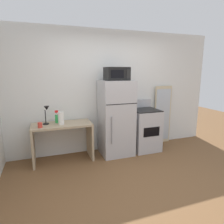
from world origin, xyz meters
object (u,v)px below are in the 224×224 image
desk (62,135)px  coffee_mug (40,125)px  leaning_mirror (162,115)px  spray_bottle (57,118)px  paper_towel_roll (61,118)px  oven_range (144,129)px  microwave (117,74)px  refrigerator (116,118)px  desk_lamp (46,112)px

desk → coffee_mug: 0.50m
coffee_mug → leaning_mirror: size_ratio=0.07×
desk → leaning_mirror: (2.42, 0.22, 0.18)m
leaning_mirror → spray_bottle: bearing=-177.2°
paper_towel_roll → spray_bottle: size_ratio=0.96×
desk → spray_bottle: spray_bottle is taller
paper_towel_roll → desk: bearing=71.6°
desk → oven_range: 1.79m
paper_towel_roll → microwave: bearing=-0.9°
desk → spray_bottle: bearing=128.8°
spray_bottle → paper_towel_roll: bearing=-64.6°
leaning_mirror → refrigerator: bearing=-168.7°
microwave → oven_range: size_ratio=0.42×
desk_lamp → refrigerator: 1.39m
coffee_mug → leaning_mirror: leaning_mirror is taller
desk → desk_lamp: 0.54m
desk_lamp → paper_towel_roll: size_ratio=1.47×
desk → coffee_mug: size_ratio=11.94×
desk_lamp → oven_range: (2.06, -0.08, -0.52)m
oven_range → coffee_mug: bearing=-177.1°
desk → paper_towel_roll: size_ratio=4.73×
desk → paper_towel_roll: 0.35m
spray_bottle → refrigerator: refrigerator is taller
spray_bottle → desk_lamp: bearing=-163.0°
paper_towel_roll → oven_range: bearing=0.3°
coffee_mug → leaning_mirror: bearing=7.4°
microwave → desk: bearing=176.9°
desk → coffee_mug: coffee_mug is taller
refrigerator → microwave: microwave is taller
desk → desk_lamp: bearing=170.2°
coffee_mug → microwave: microwave is taller
desk_lamp → oven_range: size_ratio=0.32×
refrigerator → desk: bearing=178.0°
spray_bottle → oven_range: size_ratio=0.23×
desk → refrigerator: 1.14m
refrigerator → oven_range: size_ratio=1.42×
coffee_mug → refrigerator: bearing=4.0°
paper_towel_roll → coffee_mug: (-0.38, -0.10, -0.07)m
desk_lamp → paper_towel_roll: 0.29m
spray_bottle → oven_range: bearing=-4.1°
refrigerator → coffee_mug: bearing=-176.0°
desk_lamp → microwave: 1.55m
desk → leaning_mirror: size_ratio=0.81×
desk_lamp → paper_towel_roll: (0.25, -0.09, -0.12)m
coffee_mug → oven_range: size_ratio=0.09×
paper_towel_roll → spray_bottle: (-0.07, 0.14, -0.02)m
microwave → leaning_mirror: 1.67m
desk_lamp → leaning_mirror: size_ratio=0.25×
coffee_mug → paper_towel_roll: bearing=15.0°
microwave → leaning_mirror: bearing=12.1°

